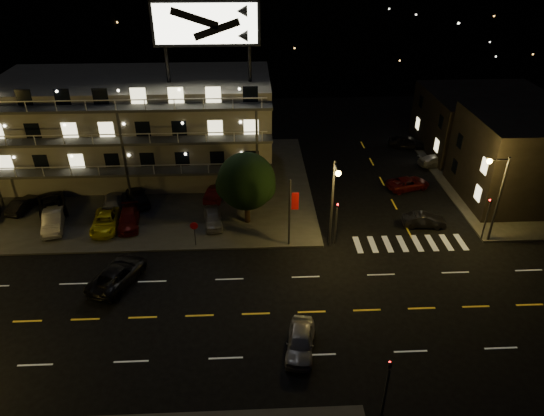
{
  "coord_description": "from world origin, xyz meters",
  "views": [
    {
      "loc": [
        1.93,
        -25.98,
        24.0
      ],
      "look_at": [
        3.53,
        8.0,
        4.03
      ],
      "focal_mm": 32.0,
      "sensor_mm": 36.0,
      "label": 1
    }
  ],
  "objects_px": {
    "road_car_east": "(300,341)",
    "lot_car_2": "(105,222)",
    "lot_car_4": "(213,218)",
    "lot_car_7": "(113,202)",
    "side_car_0": "(424,220)",
    "tree": "(246,183)",
    "road_car_west": "(118,274)"
  },
  "relations": [
    {
      "from": "road_car_east",
      "to": "lot_car_2",
      "type": "bearing_deg",
      "value": 146.86
    },
    {
      "from": "lot_car_7",
      "to": "side_car_0",
      "type": "relative_size",
      "value": 1.11
    },
    {
      "from": "road_car_west",
      "to": "tree",
      "type": "bearing_deg",
      "value": -119.34
    },
    {
      "from": "lot_car_7",
      "to": "side_car_0",
      "type": "bearing_deg",
      "value": 161.57
    },
    {
      "from": "road_car_east",
      "to": "tree",
      "type": "bearing_deg",
      "value": 112.32
    },
    {
      "from": "lot_car_2",
      "to": "side_car_0",
      "type": "distance_m",
      "value": 28.99
    },
    {
      "from": "road_car_west",
      "to": "lot_car_2",
      "type": "bearing_deg",
      "value": -48.5
    },
    {
      "from": "tree",
      "to": "road_car_east",
      "type": "bearing_deg",
      "value": -77.74
    },
    {
      "from": "road_car_west",
      "to": "lot_car_4",
      "type": "bearing_deg",
      "value": -109.81
    },
    {
      "from": "tree",
      "to": "lot_car_7",
      "type": "bearing_deg",
      "value": 166.09
    },
    {
      "from": "tree",
      "to": "lot_car_7",
      "type": "height_order",
      "value": "tree"
    },
    {
      "from": "lot_car_4",
      "to": "side_car_0",
      "type": "distance_m",
      "value": 19.33
    },
    {
      "from": "tree",
      "to": "road_car_east",
      "type": "relative_size",
      "value": 1.58
    },
    {
      "from": "lot_car_4",
      "to": "lot_car_7",
      "type": "xyz_separation_m",
      "value": [
        -9.9,
        3.55,
        -0.05
      ]
    },
    {
      "from": "lot_car_2",
      "to": "lot_car_7",
      "type": "height_order",
      "value": "lot_car_2"
    },
    {
      "from": "road_car_east",
      "to": "road_car_west",
      "type": "height_order",
      "value": "road_car_west"
    },
    {
      "from": "side_car_0",
      "to": "road_car_east",
      "type": "bearing_deg",
      "value": 142.83
    },
    {
      "from": "lot_car_4",
      "to": "road_car_east",
      "type": "distance_m",
      "value": 16.75
    },
    {
      "from": "tree",
      "to": "road_car_west",
      "type": "relative_size",
      "value": 1.22
    },
    {
      "from": "lot_car_4",
      "to": "lot_car_2",
      "type": "bearing_deg",
      "value": 173.74
    },
    {
      "from": "lot_car_4",
      "to": "road_car_east",
      "type": "relative_size",
      "value": 0.92
    },
    {
      "from": "tree",
      "to": "road_car_west",
      "type": "bearing_deg",
      "value": -140.55
    },
    {
      "from": "lot_car_2",
      "to": "side_car_0",
      "type": "height_order",
      "value": "lot_car_2"
    },
    {
      "from": "road_car_west",
      "to": "road_car_east",
      "type": "bearing_deg",
      "value": 171.72
    },
    {
      "from": "lot_car_4",
      "to": "lot_car_7",
      "type": "relative_size",
      "value": 0.92
    },
    {
      "from": "lot_car_7",
      "to": "lot_car_4",
      "type": "bearing_deg",
      "value": 150.74
    },
    {
      "from": "road_car_east",
      "to": "road_car_west",
      "type": "xyz_separation_m",
      "value": [
        -13.37,
        7.56,
        0.04
      ]
    },
    {
      "from": "lot_car_2",
      "to": "side_car_0",
      "type": "xyz_separation_m",
      "value": [
        28.98,
        -0.81,
        -0.18
      ]
    },
    {
      "from": "lot_car_2",
      "to": "lot_car_4",
      "type": "height_order",
      "value": "lot_car_4"
    },
    {
      "from": "lot_car_7",
      "to": "road_car_east",
      "type": "height_order",
      "value": "road_car_east"
    },
    {
      "from": "road_car_west",
      "to": "side_car_0",
      "type": "bearing_deg",
      "value": -144.11
    },
    {
      "from": "lot_car_7",
      "to": "road_car_east",
      "type": "bearing_deg",
      "value": 121.34
    }
  ]
}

